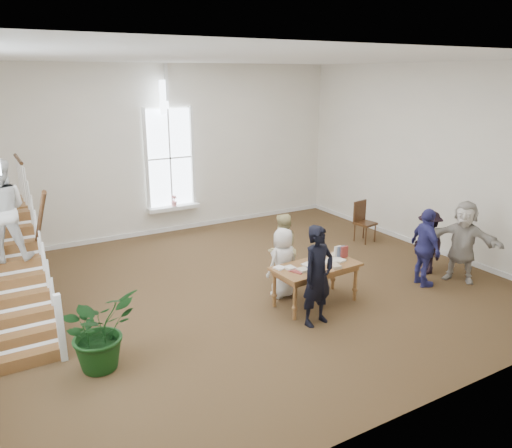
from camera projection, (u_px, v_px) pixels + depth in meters
ground at (252, 287)px, 10.32m from camera, size 10.00×10.00×0.00m
room_shell at (174, 217)px, 13.84m from camera, size 10.49×10.00×10.00m
staircase at (5, 235)px, 8.38m from camera, size 1.10×4.10×2.92m
library_table at (316, 270)px, 9.38m from camera, size 1.70×0.92×0.84m
police_officer at (318, 276)px, 8.56m from camera, size 0.71×0.53×1.79m
elderly_woman at (283, 263)px, 9.70m from camera, size 0.73×0.53×1.40m
person_yellow at (282, 250)px, 10.25m from camera, size 0.87×0.75×1.52m
woman_cluster_a at (425, 248)px, 10.17m from camera, size 0.66×1.04×1.64m
woman_cluster_b at (428, 242)px, 10.86m from camera, size 0.78×1.03×1.42m
woman_cluster_c at (463, 241)px, 10.42m from camera, size 1.23×1.65×1.73m
floor_plant at (99, 330)px, 7.33m from camera, size 1.39×1.31×1.22m
side_chair at (363, 219)px, 13.00m from camera, size 0.53×0.53×1.07m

